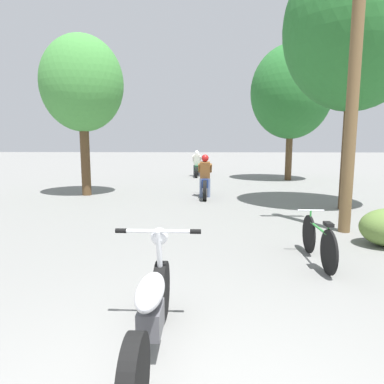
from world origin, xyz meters
TOP-DOWN VIEW (x-y plane):
  - utility_pole at (3.14, 5.56)m, footprint 1.10×0.24m
  - roadside_tree_right_near at (4.13, 8.11)m, footprint 3.79×3.41m
  - roadside_tree_right_far at (4.28, 15.49)m, footprint 3.89×3.50m
  - roadside_tree_left at (-4.07, 10.31)m, footprint 2.83×2.55m
  - motorcycle_foreground at (-0.28, 1.17)m, footprint 0.86×2.04m
  - motorcycle_rider_lead at (0.16, 10.05)m, footprint 0.50×2.14m
  - motorcycle_rider_far at (-0.31, 17.15)m, footprint 0.50×2.08m
  - bicycle_parked at (1.97, 3.64)m, footprint 0.44×1.63m

SIDE VIEW (x-z plane):
  - bicycle_parked at x=1.97m, z-range -0.03..0.74m
  - motorcycle_foreground at x=-0.28m, z-range -0.10..0.94m
  - motorcycle_rider_far at x=-0.31m, z-range -0.18..1.25m
  - motorcycle_rider_lead at x=0.16m, z-range -0.18..1.29m
  - utility_pole at x=3.14m, z-range 0.09..5.67m
  - roadside_tree_left at x=-4.07m, z-range 1.09..6.59m
  - roadside_tree_right_far at x=4.28m, z-range 1.00..7.51m
  - roadside_tree_right_near at x=4.13m, z-range 1.34..8.41m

